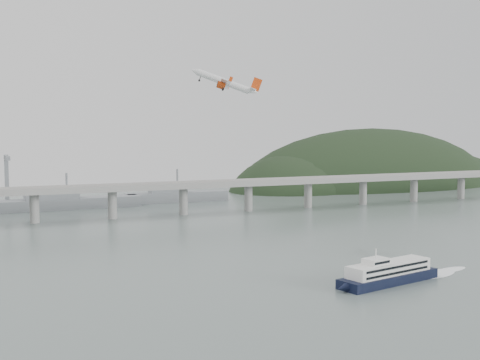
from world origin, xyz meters
name	(u,v)px	position (x,y,z in m)	size (l,w,h in m)	color
ground	(294,279)	(0.00, 0.00, 0.00)	(900.00, 900.00, 0.00)	slate
bridge	(154,191)	(-1.15, 200.00, 17.65)	(800.00, 22.00, 23.90)	gray
headland	(382,203)	(285.18, 331.75, -19.34)	(365.00, 155.00, 156.00)	black
ferry	(389,273)	(30.64, -20.87, 3.96)	(76.51, 25.92, 14.59)	black
airliner	(225,82)	(-3.27, 65.40, 82.83)	(33.87, 31.80, 14.60)	white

